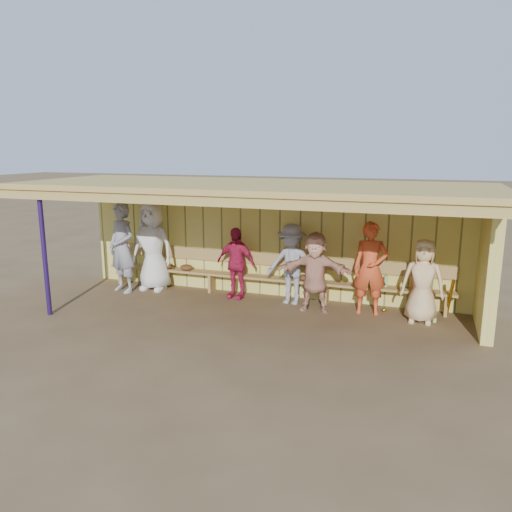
{
  "coord_description": "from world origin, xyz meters",
  "views": [
    {
      "loc": [
        3.15,
        -8.74,
        3.14
      ],
      "look_at": [
        0.0,
        0.35,
        1.05
      ],
      "focal_mm": 35.0,
      "sensor_mm": 36.0,
      "label": 1
    }
  ],
  "objects_px": {
    "player_b": "(153,246)",
    "player_e": "(292,264)",
    "player_d": "(236,263)",
    "player_g": "(370,268)",
    "player_h": "(423,281)",
    "player_a": "(122,248)",
    "player_f": "(315,272)",
    "bench": "(268,273)"
  },
  "relations": [
    {
      "from": "player_b",
      "to": "player_h",
      "type": "distance_m",
      "value": 5.76
    },
    {
      "from": "player_b",
      "to": "player_e",
      "type": "height_order",
      "value": "player_b"
    },
    {
      "from": "player_a",
      "to": "player_b",
      "type": "height_order",
      "value": "player_a"
    },
    {
      "from": "player_b",
      "to": "player_a",
      "type": "bearing_deg",
      "value": -145.1
    },
    {
      "from": "player_b",
      "to": "player_g",
      "type": "distance_m",
      "value": 4.79
    },
    {
      "from": "player_g",
      "to": "player_h",
      "type": "xyz_separation_m",
      "value": [
        0.97,
        -0.19,
        -0.12
      ]
    },
    {
      "from": "player_e",
      "to": "player_h",
      "type": "bearing_deg",
      "value": -1.11
    },
    {
      "from": "player_a",
      "to": "player_h",
      "type": "distance_m",
      "value": 6.31
    },
    {
      "from": "player_a",
      "to": "player_d",
      "type": "height_order",
      "value": "player_a"
    },
    {
      "from": "player_e",
      "to": "player_b",
      "type": "bearing_deg",
      "value": -174.24
    },
    {
      "from": "player_e",
      "to": "player_g",
      "type": "height_order",
      "value": "player_g"
    },
    {
      "from": "player_h",
      "to": "player_b",
      "type": "bearing_deg",
      "value": 178.42
    },
    {
      "from": "player_e",
      "to": "player_g",
      "type": "bearing_deg",
      "value": 1.54
    },
    {
      "from": "player_a",
      "to": "bench",
      "type": "height_order",
      "value": "player_a"
    },
    {
      "from": "player_b",
      "to": "player_d",
      "type": "height_order",
      "value": "player_b"
    },
    {
      "from": "player_g",
      "to": "player_e",
      "type": "bearing_deg",
      "value": 168.3
    },
    {
      "from": "player_f",
      "to": "bench",
      "type": "bearing_deg",
      "value": 148.0
    },
    {
      "from": "player_f",
      "to": "player_g",
      "type": "bearing_deg",
      "value": 5.52
    },
    {
      "from": "player_a",
      "to": "player_f",
      "type": "height_order",
      "value": "player_a"
    },
    {
      "from": "player_b",
      "to": "bench",
      "type": "height_order",
      "value": "player_b"
    },
    {
      "from": "player_e",
      "to": "player_h",
      "type": "xyz_separation_m",
      "value": [
        2.55,
        -0.31,
        -0.05
      ]
    },
    {
      "from": "player_b",
      "to": "player_d",
      "type": "distance_m",
      "value": 2.0
    },
    {
      "from": "player_b",
      "to": "player_e",
      "type": "relative_size",
      "value": 1.2
    },
    {
      "from": "player_a",
      "to": "player_b",
      "type": "distance_m",
      "value": 0.66
    },
    {
      "from": "player_d",
      "to": "player_g",
      "type": "xyz_separation_m",
      "value": [
        2.8,
        -0.12,
        0.13
      ]
    },
    {
      "from": "player_g",
      "to": "player_d",
      "type": "bearing_deg",
      "value": 170.13
    },
    {
      "from": "player_b",
      "to": "player_d",
      "type": "bearing_deg",
      "value": 1.03
    },
    {
      "from": "player_f",
      "to": "player_a",
      "type": "bearing_deg",
      "value": 176.51
    },
    {
      "from": "player_b",
      "to": "player_h",
      "type": "xyz_separation_m",
      "value": [
        5.75,
        -0.31,
        -0.22
      ]
    },
    {
      "from": "player_b",
      "to": "player_e",
      "type": "xyz_separation_m",
      "value": [
        3.21,
        0.0,
        -0.16
      ]
    },
    {
      "from": "player_d",
      "to": "player_g",
      "type": "height_order",
      "value": "player_g"
    },
    {
      "from": "player_b",
      "to": "player_h",
      "type": "height_order",
      "value": "player_b"
    },
    {
      "from": "player_a",
      "to": "player_b",
      "type": "xyz_separation_m",
      "value": [
        0.55,
        0.37,
        -0.0
      ]
    },
    {
      "from": "player_f",
      "to": "player_g",
      "type": "xyz_separation_m",
      "value": [
        1.03,
        0.18,
        0.11
      ]
    },
    {
      "from": "player_d",
      "to": "player_e",
      "type": "relative_size",
      "value": 0.92
    },
    {
      "from": "player_h",
      "to": "bench",
      "type": "relative_size",
      "value": 0.2
    },
    {
      "from": "player_h",
      "to": "bench",
      "type": "distance_m",
      "value": 3.22
    },
    {
      "from": "player_b",
      "to": "player_f",
      "type": "height_order",
      "value": "player_b"
    },
    {
      "from": "player_b",
      "to": "player_e",
      "type": "distance_m",
      "value": 3.21
    },
    {
      "from": "player_d",
      "to": "player_h",
      "type": "xyz_separation_m",
      "value": [
        3.77,
        -0.31,
        0.02
      ]
    },
    {
      "from": "player_a",
      "to": "player_f",
      "type": "xyz_separation_m",
      "value": [
        4.31,
        0.07,
        -0.21
      ]
    },
    {
      "from": "player_a",
      "to": "player_e",
      "type": "distance_m",
      "value": 3.78
    }
  ]
}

